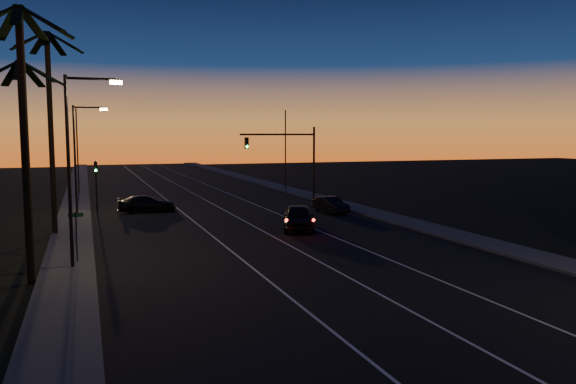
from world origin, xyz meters
name	(u,v)px	position (x,y,z in m)	size (l,w,h in m)	color
road	(243,225)	(0.00, 30.00, 0.01)	(20.00, 170.00, 0.01)	black
sidewalk_left	(72,233)	(-11.20, 30.00, 0.08)	(2.40, 170.00, 0.16)	#3B3B38
sidewalk_right	(384,216)	(11.20, 30.00, 0.08)	(2.40, 170.00, 0.16)	#3B3B38
lane_stripe_left	(201,227)	(-3.00, 30.00, 0.02)	(0.12, 160.00, 0.01)	silver
lane_stripe_mid	(250,224)	(0.50, 30.00, 0.02)	(0.12, 160.00, 0.01)	silver
lane_stripe_right	(296,221)	(4.00, 30.00, 0.02)	(0.12, 160.00, 0.01)	silver
palm_near	(24,116)	(-12.60, 18.00, 7.07)	(4.25, 4.16, 11.53)	black
palm_mid	(23,135)	(-13.20, 24.00, 6.25)	(4.25, 4.16, 10.03)	black
palm_far	(50,113)	(-12.20, 30.00, 7.61)	(4.25, 4.16, 12.53)	black
streetlight_left_near	(75,156)	(-10.70, 20.00, 5.32)	(2.55, 0.26, 9.00)	black
streetlight_left_far	(79,151)	(-10.69, 38.00, 5.06)	(2.55, 0.26, 8.50)	black
street_sign	(76,231)	(-10.80, 21.00, 1.66)	(0.70, 0.06, 2.60)	black
signal_mast	(290,151)	(7.14, 39.99, 4.78)	(7.10, 0.41, 7.00)	black
signal_post	(96,177)	(-9.50, 39.98, 2.89)	(0.28, 0.37, 4.20)	black
far_pole_left	(77,152)	(-11.00, 55.00, 4.50)	(0.14, 0.14, 9.00)	black
far_pole_right	(285,150)	(11.00, 52.00, 4.50)	(0.14, 0.14, 9.00)	black
lead_car	(298,217)	(2.87, 26.66, 0.84)	(3.53, 5.71, 1.66)	black
right_car	(331,205)	(8.22, 33.35, 0.66)	(1.83, 4.05, 1.29)	black
cross_car	(147,204)	(-5.69, 38.76, 0.69)	(4.71, 1.98, 1.36)	black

